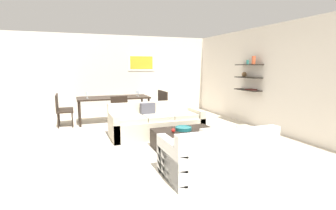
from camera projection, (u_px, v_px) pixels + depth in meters
ground_plane at (157, 139)px, 5.96m from camera, size 18.00×18.00×0.00m
back_wall_unit at (133, 75)px, 9.13m from camera, size 8.40×0.09×2.70m
right_wall_shelf_unit at (251, 77)px, 7.37m from camera, size 0.34×8.20×2.70m
sofa_beige at (156, 124)px, 6.26m from camera, size 2.18×0.90×0.78m
loveseat_white at (217, 156)px, 4.01m from camera, size 1.64×0.90×0.78m
coffee_table at (186, 140)px, 5.24m from camera, size 1.26×0.93×0.38m
decorative_bowl at (183, 128)px, 5.26m from camera, size 0.33×0.33×0.07m
apple_on_coffee_table at (173, 130)px, 5.07m from camera, size 0.08×0.08×0.08m
dining_table at (113, 99)px, 7.77m from camera, size 2.09×0.91×0.75m
dining_chair_foot at (119, 109)px, 7.00m from camera, size 0.44×0.44×0.88m
dining_chair_right_near at (161, 104)px, 8.11m from camera, size 0.44×0.44×0.88m
dining_chair_right_far at (157, 102)px, 8.49m from camera, size 0.44×0.44×0.88m
dining_chair_left_far at (62, 107)px, 7.48m from camera, size 0.44×0.44×0.88m
dining_chair_left_near at (61, 109)px, 7.10m from camera, size 0.44×0.44×0.88m
wine_glass_right_far at (137, 92)px, 8.11m from camera, size 0.08×0.08×0.16m
wine_glass_left_far at (87, 93)px, 7.59m from camera, size 0.07×0.07×0.18m
wine_glass_right_near at (139, 93)px, 7.90m from camera, size 0.07×0.07×0.16m
wine_glass_left_near at (87, 94)px, 7.38m from camera, size 0.06×0.06×0.17m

